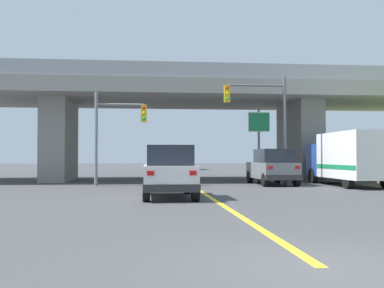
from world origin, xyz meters
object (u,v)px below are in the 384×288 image
at_px(traffic_signal_nearside, 265,114).
at_px(semi_truck_distant, 179,157).
at_px(box_truck, 349,158).
at_px(traffic_signal_farside, 114,127).
at_px(suv_lead, 169,172).
at_px(highway_sign, 259,130).
at_px(suv_crossing, 272,167).
at_px(sedan_oncoming, 166,164).

relative_size(traffic_signal_nearside, semi_truck_distant, 0.87).
bearing_deg(box_truck, traffic_signal_farside, 173.60).
bearing_deg(box_truck, semi_truck_distant, 101.48).
height_order(suv_lead, highway_sign, highway_sign).
bearing_deg(suv_crossing, highway_sign, 92.74).
relative_size(box_truck, sedan_oncoming, 1.54).
height_order(sedan_oncoming, highway_sign, highway_sign).
bearing_deg(sedan_oncoming, traffic_signal_farside, -106.02).
distance_m(suv_crossing, traffic_signal_nearside, 3.05).
bearing_deg(box_truck, traffic_signal_nearside, 166.88).
xyz_separation_m(suv_lead, semi_truck_distant, (3.23, 39.96, 0.58)).
height_order(box_truck, semi_truck_distant, semi_truck_distant).
relative_size(box_truck, semi_truck_distant, 1.02).
bearing_deg(sedan_oncoming, suv_lead, -92.18).
bearing_deg(traffic_signal_nearside, highway_sign, 82.25).
bearing_deg(semi_truck_distant, box_truck, -78.52).
bearing_deg(suv_lead, box_truck, 31.36).
xyz_separation_m(suv_lead, highway_sign, (6.13, 10.29, 2.26)).
xyz_separation_m(traffic_signal_nearside, traffic_signal_farside, (-8.33, 0.40, -0.71)).
distance_m(box_truck, highway_sign, 5.99).
relative_size(suv_crossing, box_truck, 0.66).
relative_size(suv_lead, suv_crossing, 0.97).
xyz_separation_m(box_truck, sedan_oncoming, (-9.36, 13.11, -0.53)).
bearing_deg(highway_sign, semi_truck_distant, 95.58).
bearing_deg(box_truck, highway_sign, 133.82).
xyz_separation_m(traffic_signal_farside, highway_sign, (8.75, 2.71, 0.03)).
height_order(suv_crossing, sedan_oncoming, same).
distance_m(suv_lead, box_truck, 11.84).
xyz_separation_m(sedan_oncoming, semi_truck_distant, (2.49, 20.69, 0.58)).
relative_size(sedan_oncoming, semi_truck_distant, 0.66).
relative_size(sedan_oncoming, highway_sign, 1.02).
xyz_separation_m(highway_sign, semi_truck_distant, (-2.90, 29.67, -1.68)).
height_order(suv_lead, sedan_oncoming, same).
relative_size(box_truck, traffic_signal_nearside, 1.17).
xyz_separation_m(box_truck, traffic_signal_nearside, (-4.39, 1.02, 2.41)).
bearing_deg(traffic_signal_farside, sedan_oncoming, 73.98).
relative_size(suv_lead, highway_sign, 1.00).
height_order(suv_lead, box_truck, box_truck).
height_order(traffic_signal_nearside, highway_sign, traffic_signal_nearside).
xyz_separation_m(suv_lead, box_truck, (10.10, 6.15, 0.53)).
relative_size(suv_lead, semi_truck_distant, 0.65).
bearing_deg(suv_lead, semi_truck_distant, 85.38).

